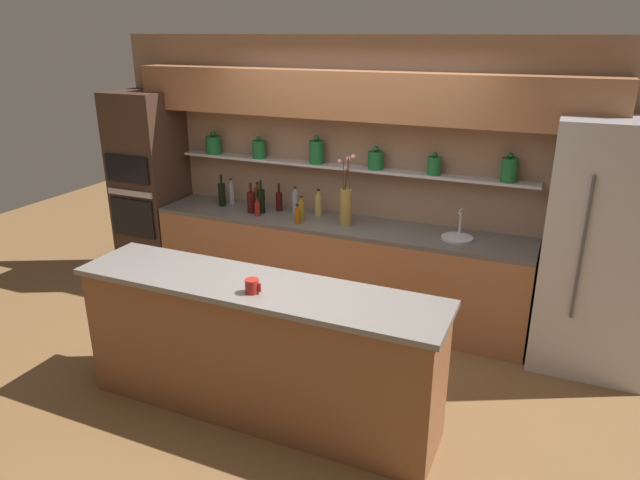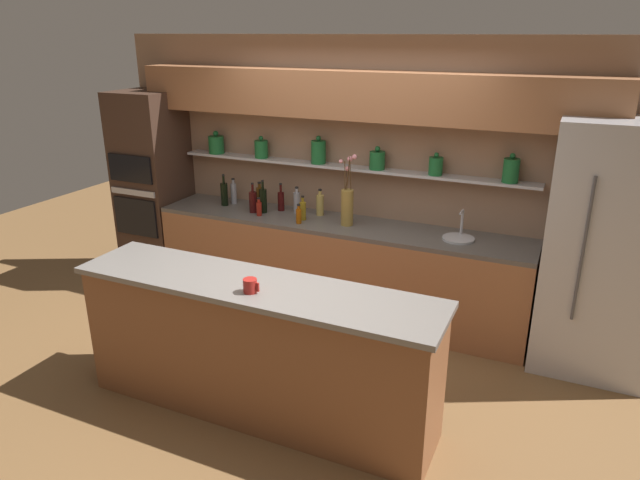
{
  "view_description": "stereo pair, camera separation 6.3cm",
  "coord_description": "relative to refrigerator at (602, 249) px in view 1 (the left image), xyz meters",
  "views": [
    {
      "loc": [
        1.8,
        -3.51,
        2.62
      ],
      "look_at": [
        0.1,
        0.38,
        1.06
      ],
      "focal_mm": 32.0,
      "sensor_mm": 36.0,
      "label": 1
    },
    {
      "loc": [
        1.86,
        -3.49,
        2.62
      ],
      "look_at": [
        0.1,
        0.38,
        1.06
      ],
      "focal_mm": 32.0,
      "sensor_mm": 36.0,
      "label": 2
    }
  ],
  "objects": [
    {
      "name": "ground_plane",
      "position": [
        -2.16,
        -1.2,
        -1.02
      ],
      "size": [
        12.0,
        12.0,
        0.0
      ],
      "primitive_type": "plane",
      "color": "brown"
    },
    {
      "name": "back_wall_unit",
      "position": [
        -2.17,
        0.33,
        0.53
      ],
      "size": [
        5.2,
        0.44,
        2.6
      ],
      "color": "#937056",
      "rests_on": "ground_plane"
    },
    {
      "name": "back_counter_unit",
      "position": [
        -2.28,
        0.04,
        -0.56
      ],
      "size": [
        3.65,
        0.62,
        0.92
      ],
      "color": "#99603D",
      "rests_on": "ground_plane"
    },
    {
      "name": "island_counter",
      "position": [
        -2.16,
        -1.68,
        -0.5
      ],
      "size": [
        2.64,
        0.61,
        1.02
      ],
      "color": "brown",
      "rests_on": "ground_plane"
    },
    {
      "name": "refrigerator",
      "position": [
        0.0,
        0.0,
        0.0
      ],
      "size": [
        0.87,
        0.73,
        2.03
      ],
      "color": "#B7B7BC",
      "rests_on": "ground_plane"
    },
    {
      "name": "oven_tower",
      "position": [
        -4.45,
        0.04,
        0.01
      ],
      "size": [
        0.64,
        0.64,
        2.05
      ],
      "color": "#3D281E",
      "rests_on": "ground_plane"
    },
    {
      "name": "flower_vase",
      "position": [
        -2.17,
        0.02,
        0.11
      ],
      "size": [
        0.16,
        0.13,
        0.67
      ],
      "color": "olive",
      "rests_on": "back_counter_unit"
    },
    {
      "name": "sink_fixture",
      "position": [
        -1.13,
        0.05,
        -0.07
      ],
      "size": [
        0.28,
        0.28,
        0.25
      ],
      "color": "#B7B7BC",
      "rests_on": "back_counter_unit"
    },
    {
      "name": "bottle_spirit_0",
      "position": [
        -2.52,
        0.19,
        0.01
      ],
      "size": [
        0.07,
        0.07,
        0.26
      ],
      "color": "tan",
      "rests_on": "back_counter_unit"
    },
    {
      "name": "bottle_spirit_1",
      "position": [
        -2.76,
        0.16,
        0.02
      ],
      "size": [
        0.07,
        0.07,
        0.27
      ],
      "color": "gray",
      "rests_on": "back_counter_unit"
    },
    {
      "name": "bottle_spirit_2",
      "position": [
        -3.17,
        0.14,
        0.02
      ],
      "size": [
        0.07,
        0.07,
        0.28
      ],
      "color": "#4C2D0C",
      "rests_on": "back_counter_unit"
    },
    {
      "name": "bottle_wine_3",
      "position": [
        -3.16,
        -0.01,
        0.02
      ],
      "size": [
        0.08,
        0.08,
        0.3
      ],
      "color": "#380C0C",
      "rests_on": "back_counter_unit"
    },
    {
      "name": "bottle_wine_4",
      "position": [
        -3.56,
        0.08,
        0.03
      ],
      "size": [
        0.07,
        0.07,
        0.33
      ],
      "color": "black",
      "rests_on": "back_counter_unit"
    },
    {
      "name": "bottle_wine_5",
      "position": [
        -3.07,
        0.03,
        0.03
      ],
      "size": [
        0.07,
        0.07,
        0.33
      ],
      "color": "black",
      "rests_on": "back_counter_unit"
    },
    {
      "name": "bottle_sauce_6",
      "position": [
        -2.59,
        -0.13,
        -0.02
      ],
      "size": [
        0.05,
        0.05,
        0.19
      ],
      "color": "#9E4C0A",
      "rests_on": "back_counter_unit"
    },
    {
      "name": "bottle_wine_7",
      "position": [
        -2.94,
        0.16,
        0.01
      ],
      "size": [
        0.07,
        0.07,
        0.28
      ],
      "color": "#380C0C",
      "rests_on": "back_counter_unit"
    },
    {
      "name": "bottle_sauce_8",
      "position": [
        -3.06,
        -0.07,
        -0.02
      ],
      "size": [
        0.05,
        0.05,
        0.18
      ],
      "color": "maroon",
      "rests_on": "back_counter_unit"
    },
    {
      "name": "bottle_oil_9",
      "position": [
        -2.61,
        -0.02,
        -0.0
      ],
      "size": [
        0.06,
        0.06,
        0.24
      ],
      "color": "olive",
      "rests_on": "back_counter_unit"
    },
    {
      "name": "bottle_spirit_10",
      "position": [
        -3.51,
        0.19,
        0.02
      ],
      "size": [
        0.06,
        0.06,
        0.27
      ],
      "color": "gray",
      "rests_on": "back_counter_unit"
    },
    {
      "name": "coffee_mug",
      "position": [
        -2.11,
        -1.8,
        0.05
      ],
      "size": [
        0.11,
        0.09,
        0.09
      ],
      "color": "maroon",
      "rests_on": "island_counter"
    }
  ]
}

